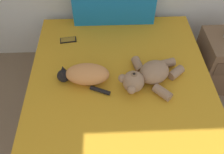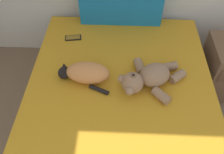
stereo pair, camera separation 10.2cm
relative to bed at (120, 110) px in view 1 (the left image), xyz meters
name	(u,v)px [view 1 (the left image)]	position (x,y,z in m)	size (l,w,h in m)	color
bed	(120,110)	(0.00, 0.00, 0.00)	(1.52, 1.95, 0.54)	brown
patterned_cushion	(114,0)	(-0.02, 0.88, 0.51)	(0.79, 0.14, 0.48)	#1972AD
cat	(85,75)	(-0.28, 0.11, 0.34)	(0.42, 0.27, 0.15)	#D18447
teddy_bear	(148,75)	(0.21, 0.08, 0.35)	(0.54, 0.44, 0.18)	#937051
cell_phone	(68,40)	(-0.46, 0.60, 0.28)	(0.16, 0.09, 0.01)	black
nightstand	(224,61)	(1.08, 0.53, 0.02)	(0.49, 0.48, 0.56)	brown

